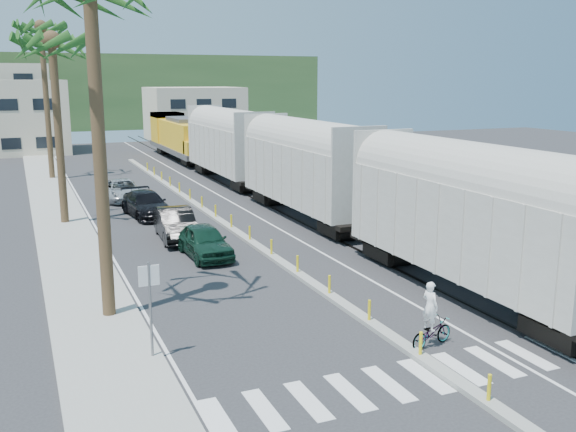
% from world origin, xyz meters
% --- Properties ---
extents(ground, '(140.00, 140.00, 0.00)m').
position_xyz_m(ground, '(0.00, 0.00, 0.00)').
color(ground, '#28282B').
rests_on(ground, ground).
extents(sidewalk, '(3.00, 90.00, 0.15)m').
position_xyz_m(sidewalk, '(-8.50, 25.00, 0.07)').
color(sidewalk, gray).
rests_on(sidewalk, ground).
extents(rails, '(1.56, 100.00, 0.06)m').
position_xyz_m(rails, '(5.00, 28.00, 0.03)').
color(rails, black).
rests_on(rails, ground).
extents(median, '(0.45, 60.00, 0.85)m').
position_xyz_m(median, '(0.00, 19.96, 0.09)').
color(median, gray).
rests_on(median, ground).
extents(crosswalk, '(14.00, 2.20, 0.01)m').
position_xyz_m(crosswalk, '(0.00, -2.00, 0.01)').
color(crosswalk, silver).
rests_on(crosswalk, ground).
extents(lane_markings, '(9.42, 90.00, 0.01)m').
position_xyz_m(lane_markings, '(-2.15, 25.00, 0.00)').
color(lane_markings, silver).
rests_on(lane_markings, ground).
extents(freight_train, '(3.00, 60.94, 5.85)m').
position_xyz_m(freight_train, '(5.00, 23.95, 2.91)').
color(freight_train, '#ACA99E').
rests_on(freight_train, ground).
extents(palm_trees, '(3.50, 37.20, 13.75)m').
position_xyz_m(palm_trees, '(-8.10, 22.70, 10.81)').
color(palm_trees, brown).
rests_on(palm_trees, ground).
extents(street_sign, '(0.60, 0.08, 3.00)m').
position_xyz_m(street_sign, '(-7.30, 2.00, 1.97)').
color(street_sign, slate).
rests_on(street_sign, ground).
extents(buildings, '(38.00, 27.00, 10.00)m').
position_xyz_m(buildings, '(-6.41, 71.66, 4.36)').
color(buildings, beige).
rests_on(buildings, ground).
extents(hillside, '(80.00, 20.00, 12.00)m').
position_xyz_m(hillside, '(0.00, 100.00, 6.00)').
color(hillside, '#385628').
rests_on(hillside, ground).
extents(car_lead, '(2.06, 4.55, 1.51)m').
position_xyz_m(car_lead, '(-2.83, 12.28, 0.76)').
color(car_lead, '#0F2F21').
rests_on(car_lead, ground).
extents(car_second, '(2.28, 5.09, 1.61)m').
position_xyz_m(car_second, '(-3.27, 16.08, 0.80)').
color(car_second, black).
rests_on(car_second, ground).
extents(car_third, '(3.16, 5.60, 1.50)m').
position_xyz_m(car_third, '(-3.60, 22.31, 0.75)').
color(car_third, black).
rests_on(car_third, ground).
extents(car_rear, '(2.53, 5.18, 1.41)m').
position_xyz_m(car_rear, '(-4.12, 28.24, 0.71)').
color(car_rear, '#B2B4B7').
rests_on(car_rear, ground).
extents(cyclist, '(1.39, 1.97, 2.10)m').
position_xyz_m(cyclist, '(0.83, -0.34, 0.66)').
color(cyclist, '#9EA0A5').
rests_on(cyclist, ground).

